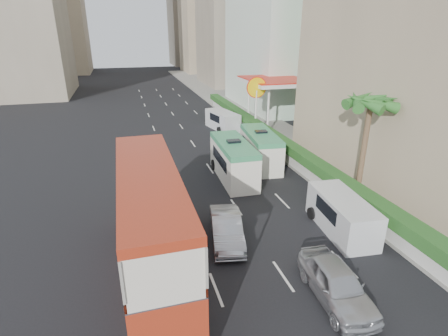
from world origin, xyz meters
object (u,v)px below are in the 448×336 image
object	(u,v)px
minibus_near	(233,160)
car_silver_lane_a	(226,240)
panel_van_far	(223,120)
minibus_far	(260,149)
palm_tree	(364,151)
shell_station	(274,103)
car_silver_lane_b	(334,298)
panel_van_near	(342,214)
van_asset	(226,162)
double_decker_bus	(152,224)

from	to	relation	value
minibus_near	car_silver_lane_a	bearing A→B (deg)	-107.91
car_silver_lane_a	panel_van_far	xyz separation A→B (m)	(6.04, 21.96, 1.00)
minibus_far	palm_tree	world-z (taller)	palm_tree
panel_van_far	shell_station	distance (m)	6.30
car_silver_lane_b	panel_van_near	bearing A→B (deg)	58.38
minibus_near	minibus_far	distance (m)	3.73
palm_tree	panel_van_far	bearing A→B (deg)	101.12
car_silver_lane_b	panel_van_far	distance (m)	27.59
car_silver_lane_a	van_asset	distance (m)	11.90
car_silver_lane_a	car_silver_lane_b	size ratio (longest dim) A/B	0.97
minibus_near	palm_tree	distance (m)	9.12
car_silver_lane_a	van_asset	bearing A→B (deg)	84.15
double_decker_bus	van_asset	xyz separation A→B (m)	(7.29, 12.96, -2.53)
car_silver_lane_b	shell_station	bearing A→B (deg)	75.45
shell_station	panel_van_far	bearing A→B (deg)	175.23
palm_tree	minibus_far	bearing A→B (deg)	116.82
van_asset	panel_van_far	distance (m)	10.92
car_silver_lane_b	palm_tree	xyz separation A→B (m)	(6.73, 7.91, 3.38)
car_silver_lane_a	minibus_near	xyz separation A→B (m)	(2.92, 8.04, 1.43)
palm_tree	minibus_near	bearing A→B (deg)	141.24
minibus_near	palm_tree	xyz separation A→B (m)	(6.95, -5.58, 1.95)
minibus_near	minibus_far	bearing A→B (deg)	37.67
shell_station	car_silver_lane_a	bearing A→B (deg)	-119.36
double_decker_bus	shell_station	distance (m)	28.02
car_silver_lane_a	shell_station	bearing A→B (deg)	71.20
car_silver_lane_a	palm_tree	bearing A→B (deg)	24.54
car_silver_lane_b	van_asset	world-z (taller)	car_silver_lane_b
panel_van_near	van_asset	bearing A→B (deg)	109.71
panel_van_far	shell_station	xyz separation A→B (m)	(6.03, -0.50, 1.75)
shell_station	minibus_far	bearing A→B (deg)	-118.53
van_asset	minibus_far	size ratio (longest dim) A/B	0.69
car_silver_lane_a	palm_tree	distance (m)	10.72
palm_tree	van_asset	bearing A→B (deg)	126.00
double_decker_bus	shell_station	xyz separation A→B (m)	(16.00, 23.00, 0.22)
van_asset	minibus_near	size ratio (longest dim) A/B	0.67
panel_van_far	car_silver_lane_b	bearing A→B (deg)	-107.69
panel_van_near	shell_station	bearing A→B (deg)	81.30
double_decker_bus	minibus_far	distance (m)	15.39
double_decker_bus	car_silver_lane_b	size ratio (longest dim) A/B	2.40
minibus_far	panel_van_far	bearing A→B (deg)	95.92
car_silver_lane_b	panel_van_near	xyz separation A→B (m)	(3.32, 4.67, 1.00)
minibus_near	car_silver_lane_b	bearing A→B (deg)	-86.98
panel_van_far	double_decker_bus	bearing A→B (deg)	-124.64
panel_van_far	panel_van_near	bearing A→B (deg)	-100.59
double_decker_bus	panel_van_near	size ratio (longest dim) A/B	2.20
panel_van_far	shell_station	world-z (taller)	shell_station
double_decker_bus	car_silver_lane_b	distance (m)	8.47
car_silver_lane_a	minibus_near	bearing A→B (deg)	80.56
palm_tree	shell_station	distance (m)	19.14
shell_station	double_decker_bus	bearing A→B (deg)	-124.82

